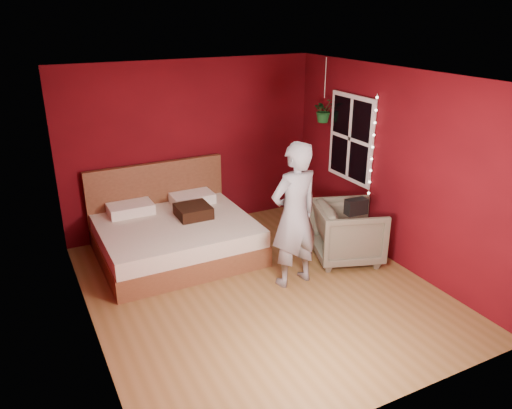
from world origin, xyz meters
name	(u,v)px	position (x,y,z in m)	size (l,w,h in m)	color
floor	(260,288)	(0.00, 0.00, 0.00)	(4.50, 4.50, 0.00)	brown
room_walls	(260,160)	(0.00, 0.00, 1.68)	(4.04, 4.54, 2.62)	#5E0911
window	(351,139)	(1.97, 0.90, 1.50)	(0.05, 0.97, 1.27)	white
fairy_lights	(373,147)	(1.94, 0.37, 1.50)	(0.04, 0.04, 1.45)	silver
bed	(174,234)	(-0.63, 1.41, 0.30)	(2.08, 1.77, 1.15)	brown
person	(294,215)	(0.45, -0.04, 0.93)	(0.68, 0.44, 1.85)	gray
armchair	(348,232)	(1.45, 0.17, 0.40)	(0.86, 0.89, 0.81)	#6A6A54
handbag	(356,207)	(1.33, -0.12, 0.91)	(0.28, 0.14, 0.20)	black
throw_pillow	(193,211)	(-0.33, 1.39, 0.60)	(0.46, 0.46, 0.16)	black
hanging_plant	(324,110)	(1.88, 1.50, 1.82)	(0.34, 0.30, 0.96)	silver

